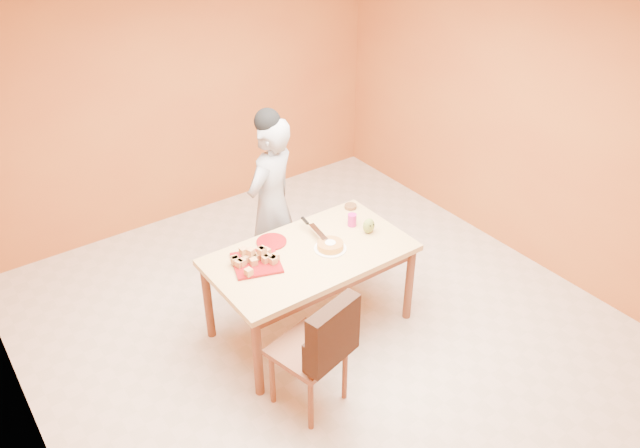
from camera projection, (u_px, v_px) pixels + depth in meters
floor at (328, 333)px, 5.24m from camera, size 5.00×5.00×0.00m
ceiling at (331, 1)px, 3.79m from camera, size 5.00×5.00×0.00m
wall_back at (181, 93)px, 6.23m from camera, size 4.50×0.00×4.50m
wall_right at (530, 122)px, 5.63m from camera, size 0.00×5.00×5.00m
dining_table at (310, 262)px, 4.97m from camera, size 1.60×0.90×0.76m
dining_chair at (310, 349)px, 4.34m from camera, size 0.56×0.63×1.01m
pastry_pile at (256, 256)px, 4.75m from camera, size 0.32×0.32×0.10m
person at (271, 204)px, 5.45m from camera, size 0.70×0.59×1.62m
pastry_platter at (256, 263)px, 4.78m from camera, size 0.45×0.45×0.02m
red_dinner_plate at (272, 242)px, 5.03m from camera, size 0.29×0.29×0.01m
white_cake_plate at (330, 249)px, 4.95m from camera, size 0.33×0.33×0.01m
sponge_cake at (330, 245)px, 4.94m from camera, size 0.27×0.27×0.05m
cake_server at (318, 232)px, 5.05m from camera, size 0.09×0.27×0.01m
egg_ornament at (369, 226)px, 5.12m from camera, size 0.13×0.11×0.13m
magenta_glass at (352, 220)px, 5.22m from camera, size 0.10×0.10×0.11m
checker_tin at (351, 206)px, 5.48m from camera, size 0.14×0.14×0.03m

